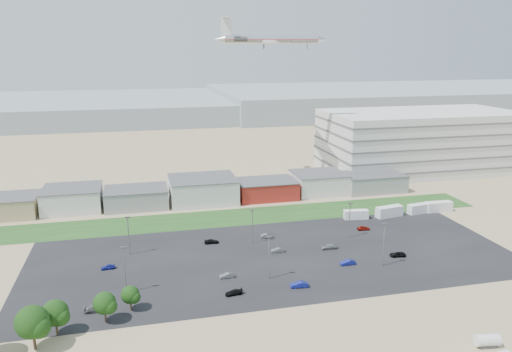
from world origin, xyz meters
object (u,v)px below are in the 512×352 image
object	(u,v)px
parked_car_4	(227,275)
parked_car_13	(299,285)
parked_car_7	(278,250)
parked_car_3	(234,292)
storage_tank_nw	(487,340)
airliner	(272,39)
parked_car_0	(397,254)
box_trailer_a	(356,214)
parked_car_12	(328,247)
parked_car_6	(212,241)
parked_car_10	(95,309)
parked_car_5	(108,267)
parked_car_8	(364,228)
parked_car_11	(268,236)
parked_car_1	(348,262)

from	to	relation	value
parked_car_4	parked_car_13	xyz separation A→B (m)	(14.42, -8.26, 0.09)
parked_car_7	parked_car_3	bearing A→B (deg)	-36.23
storage_tank_nw	airliner	bearing A→B (deg)	93.07
parked_car_0	parked_car_4	xyz separation A→B (m)	(-43.55, -1.79, 0.01)
box_trailer_a	parked_car_3	bearing A→B (deg)	-131.80
storage_tank_nw	parked_car_13	size ratio (longest dim) A/B	1.05
box_trailer_a	parked_car_12	size ratio (longest dim) A/B	1.74
storage_tank_nw	parked_car_3	bearing A→B (deg)	143.62
parked_car_6	parked_car_10	bearing A→B (deg)	137.69
box_trailer_a	parked_car_7	world-z (taller)	box_trailer_a
parked_car_3	parked_car_5	world-z (taller)	parked_car_5
storage_tank_nw	parked_car_5	size ratio (longest dim) A/B	1.27
parked_car_4	parked_car_6	world-z (taller)	parked_car_4
parked_car_10	parked_car_8	bearing A→B (deg)	-70.19
parked_car_5	parked_car_11	xyz separation A→B (m)	(41.68, 10.49, 0.04)
box_trailer_a	parked_car_5	bearing A→B (deg)	-157.11
parked_car_12	storage_tank_nw	bearing A→B (deg)	15.67
airliner	parked_car_6	size ratio (longest dim) A/B	10.91
parked_car_3	parked_car_7	world-z (taller)	parked_car_7
parked_car_1	parked_car_6	size ratio (longest dim) A/B	0.97
storage_tank_nw	parked_car_1	world-z (taller)	storage_tank_nw
parked_car_3	parked_car_1	bearing A→B (deg)	98.97
parked_car_3	parked_car_5	bearing A→B (deg)	-133.27
parked_car_3	parked_car_12	world-z (taller)	parked_car_12
airliner	parked_car_1	xyz separation A→B (m)	(-3.23, -82.59, -53.17)
storage_tank_nw	parked_car_6	bearing A→B (deg)	123.99
parked_car_8	parked_car_13	bearing A→B (deg)	137.98
parked_car_10	parked_car_13	xyz separation A→B (m)	(42.48, 0.30, 0.02)
box_trailer_a	parked_car_7	xyz separation A→B (m)	(-30.32, -19.28, -0.81)
parked_car_0	parked_car_7	world-z (taller)	parked_car_7
parked_car_1	parked_car_3	xyz separation A→B (m)	(-29.54, -8.40, -0.08)
storage_tank_nw	parked_car_5	bearing A→B (deg)	143.63
parked_car_7	parked_car_12	world-z (taller)	parked_car_12
parked_car_6	parked_car_7	distance (m)	18.41
parked_car_5	parked_car_8	size ratio (longest dim) A/B	0.91
parked_car_3	parked_car_12	size ratio (longest dim) A/B	0.88
parked_car_5	parked_car_6	size ratio (longest dim) A/B	0.85
parked_car_4	parked_car_8	world-z (taller)	parked_car_8
parked_car_6	parked_car_8	bearing A→B (deg)	-89.68
parked_car_11	parked_car_12	world-z (taller)	parked_car_12
box_trailer_a	parked_car_4	bearing A→B (deg)	-138.31
parked_car_5	parked_car_10	world-z (taller)	parked_car_10
airliner	parked_car_12	size ratio (longest dim) A/B	9.95
parked_car_13	box_trailer_a	bearing A→B (deg)	146.63
box_trailer_a	parked_car_11	distance (m)	31.66
parked_car_7	parked_car_13	world-z (taller)	parked_car_13
airliner	parked_car_0	bearing A→B (deg)	-71.97
parked_car_5	storage_tank_nw	bearing A→B (deg)	46.99
parked_car_5	parked_car_12	xyz separation A→B (m)	(55.05, -0.72, 0.06)
parked_car_1	parked_car_3	size ratio (longest dim) A/B	1.01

